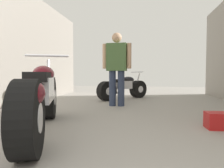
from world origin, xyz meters
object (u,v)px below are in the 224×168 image
motorcycle_maroon_cruiser (41,97)px  mechanic_in_blue (117,65)px  motorcycle_black_naked (123,88)px  red_toolbox (222,121)px

motorcycle_maroon_cruiser → mechanic_in_blue: (0.62, 2.23, 0.52)m
motorcycle_black_naked → mechanic_in_blue: 1.43m
motorcycle_maroon_cruiser → motorcycle_black_naked: 3.57m
red_toolbox → motorcycle_maroon_cruiser: bearing=-166.0°
motorcycle_maroon_cruiser → motorcycle_black_naked: bearing=80.1°
motorcycle_maroon_cruiser → red_toolbox: 2.38m
motorcycle_maroon_cruiser → mechanic_in_blue: bearing=74.4°
red_toolbox → mechanic_in_blue: bearing=135.1°
mechanic_in_blue → motorcycle_black_naked: bearing=90.5°
mechanic_in_blue → red_toolbox: size_ratio=4.19×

